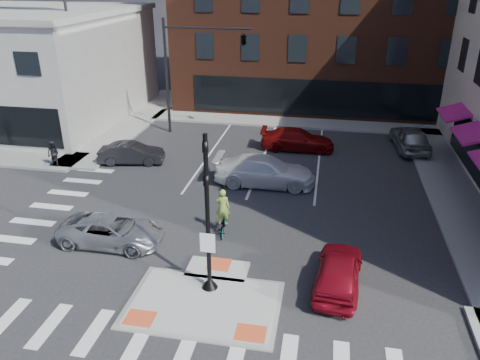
% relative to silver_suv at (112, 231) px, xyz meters
% --- Properties ---
extents(ground, '(120.00, 120.00, 0.00)m').
position_rel_silver_suv_xyz_m(ground, '(4.93, -2.75, -0.63)').
color(ground, '#28282B').
rests_on(ground, ground).
extents(refuge_island, '(5.40, 4.65, 0.13)m').
position_rel_silver_suv_xyz_m(refuge_island, '(4.93, -3.01, -0.58)').
color(refuge_island, gray).
rests_on(refuge_island, ground).
extents(sidewalk_nw, '(23.50, 20.50, 0.15)m').
position_rel_silver_suv_xyz_m(sidewalk_nw, '(-11.83, 12.54, -0.55)').
color(sidewalk_nw, gray).
rests_on(sidewalk_nw, ground).
extents(sidewalk_e, '(3.00, 24.00, 0.15)m').
position_rel_silver_suv_xyz_m(sidewalk_e, '(15.73, 7.25, -0.55)').
color(sidewalk_e, gray).
rests_on(sidewalk_e, ground).
extents(sidewalk_n, '(26.00, 3.00, 0.15)m').
position_rel_silver_suv_xyz_m(sidewalk_n, '(7.93, 19.25, -0.55)').
color(sidewalk_n, gray).
rests_on(sidewalk_n, ground).
extents(building_nw, '(20.40, 16.40, 14.40)m').
position_rel_silver_suv_xyz_m(building_nw, '(-17.05, 17.23, 3.60)').
color(building_nw, beige).
rests_on(building_nw, ground).
extents(building_n, '(24.40, 18.40, 15.50)m').
position_rel_silver_suv_xyz_m(building_n, '(7.93, 29.24, 7.17)').
color(building_n, '#56291B').
rests_on(building_n, ground).
extents(building_far_left, '(10.00, 12.00, 10.00)m').
position_rel_silver_suv_xyz_m(building_far_left, '(0.93, 49.25, 4.37)').
color(building_far_left, slate).
rests_on(building_far_left, ground).
extents(building_far_right, '(12.00, 12.00, 12.00)m').
position_rel_silver_suv_xyz_m(building_far_right, '(13.93, 51.25, 5.37)').
color(building_far_right, brown).
rests_on(building_far_right, ground).
extents(signal_pole, '(0.60, 0.60, 5.98)m').
position_rel_silver_suv_xyz_m(signal_pole, '(4.93, -2.35, 1.73)').
color(signal_pole, black).
rests_on(signal_pole, refuge_island).
extents(mast_arm_signal, '(6.10, 2.24, 8.00)m').
position_rel_silver_suv_xyz_m(mast_arm_signal, '(1.46, 15.25, 5.58)').
color(mast_arm_signal, black).
rests_on(mast_arm_signal, ground).
extents(silver_suv, '(4.53, 2.09, 1.26)m').
position_rel_silver_suv_xyz_m(silver_suv, '(0.00, 0.00, 0.00)').
color(silver_suv, '#B4B6BC').
rests_on(silver_suv, ground).
extents(red_sedan, '(2.00, 4.20, 1.39)m').
position_rel_silver_suv_xyz_m(red_sedan, '(9.59, -1.25, 0.06)').
color(red_sedan, maroon).
rests_on(red_sedan, ground).
extents(white_pickup, '(5.58, 2.42, 1.60)m').
position_rel_silver_suv_xyz_m(white_pickup, '(5.58, 7.40, 0.17)').
color(white_pickup, white).
rests_on(white_pickup, ground).
extents(bg_car_dark, '(4.12, 2.12, 1.29)m').
position_rel_silver_suv_xyz_m(bg_car_dark, '(-2.87, 8.95, 0.02)').
color(bg_car_dark, black).
rests_on(bg_car_dark, ground).
extents(bg_car_silver, '(2.42, 4.93, 1.62)m').
position_rel_silver_suv_xyz_m(bg_car_silver, '(14.21, 14.68, 0.18)').
color(bg_car_silver, '#A4A8AB').
rests_on(bg_car_silver, ground).
extents(bg_car_red, '(4.85, 2.11, 1.39)m').
position_rel_silver_suv_xyz_m(bg_car_red, '(6.92, 13.28, 0.07)').
color(bg_car_red, maroon).
rests_on(bg_car_red, ground).
extents(cyclist, '(0.78, 1.76, 2.17)m').
position_rel_silver_suv_xyz_m(cyclist, '(4.49, 1.80, 0.10)').
color(cyclist, '#3F3F44').
rests_on(cyclist, ground).
extents(pedestrian_a, '(0.85, 0.71, 1.57)m').
position_rel_silver_suv_xyz_m(pedestrian_a, '(-7.07, 7.25, 0.31)').
color(pedestrian_a, black).
rests_on(pedestrian_a, sidewalk_nw).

